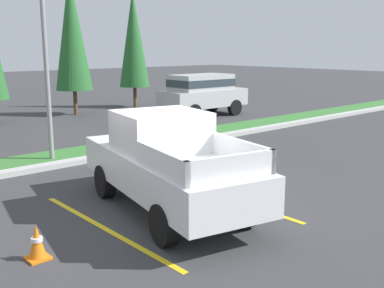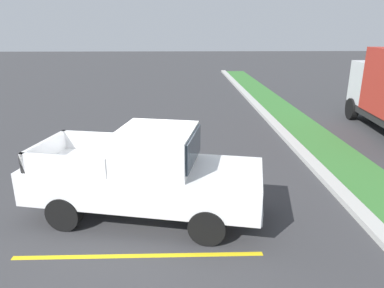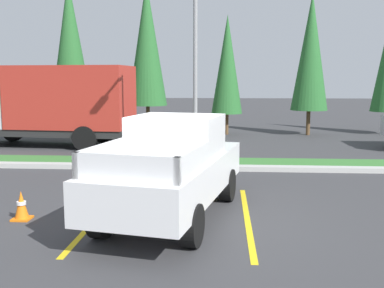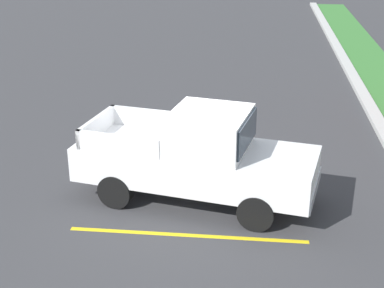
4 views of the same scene
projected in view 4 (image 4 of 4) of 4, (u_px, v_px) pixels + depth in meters
ground_plane at (196, 196)px, 13.02m from camera, size 120.00×120.00×0.00m
parking_line_near at (202, 170)px, 14.30m from camera, size 0.12×4.80×0.01m
parking_line_far at (188, 235)px, 11.45m from camera, size 0.12×4.80×0.01m
pickup_truck_main at (198, 157)px, 12.46m from camera, size 2.91×5.50×2.10m
traffic_cone at (192, 136)px, 15.61m from camera, size 0.36×0.36×0.60m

